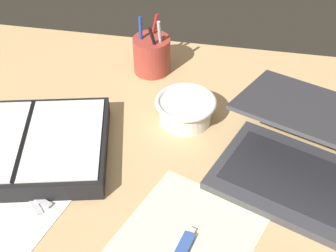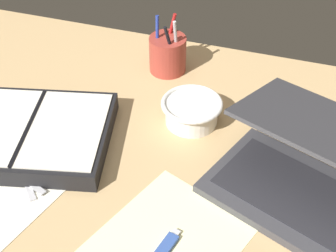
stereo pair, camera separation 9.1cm
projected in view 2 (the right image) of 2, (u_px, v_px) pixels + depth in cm
name	position (u px, v px, depth cm)	size (l,w,h in cm)	color
desk_top	(142.00, 176.00, 92.16)	(140.00, 100.00, 2.00)	tan
laptop	(306.00, 172.00, 84.82)	(39.59, 38.26, 14.42)	#38383D
bowl	(192.00, 111.00, 100.98)	(13.35, 13.35, 5.52)	silver
pen_cup	(168.00, 54.00, 115.09)	(9.10, 9.10, 14.76)	#9E382D
planner	(31.00, 134.00, 96.69)	(37.39, 32.46, 4.56)	black
scissors	(15.00, 167.00, 92.13)	(13.36, 10.90, 0.80)	#B7B7BC
paper_sheet_front	(162.00, 248.00, 78.37)	(21.59, 28.20, 0.16)	#F4EFB2
usb_drive	(166.00, 247.00, 77.95)	(3.36, 7.37, 1.00)	#33519E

